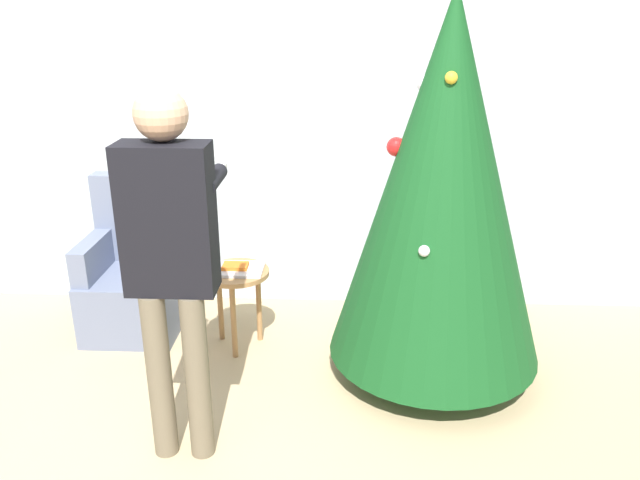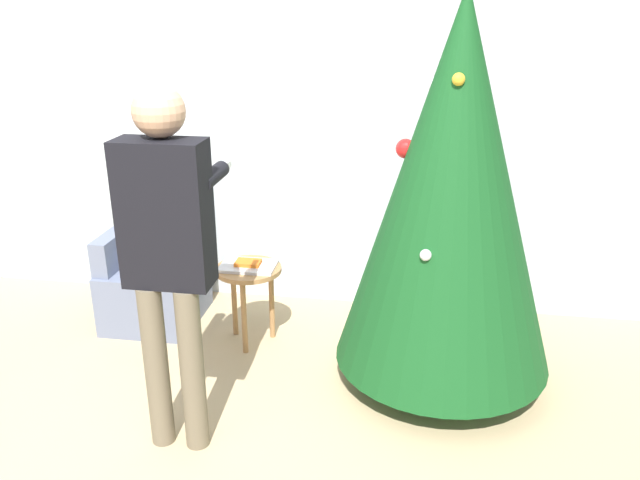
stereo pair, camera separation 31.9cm
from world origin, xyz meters
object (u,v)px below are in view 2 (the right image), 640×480
at_px(armchair, 157,270).
at_px(side_stool, 249,279).
at_px(christmas_tree, 453,188).
at_px(person_standing, 167,241).

height_order(armchair, side_stool, armchair).
xyz_separation_m(christmas_tree, person_standing, (-1.34, -0.77, -0.10)).
relative_size(christmas_tree, side_stool, 4.16).
bearing_deg(side_stool, christmas_tree, -11.07).
xyz_separation_m(person_standing, side_stool, (0.10, 1.02, -0.65)).
xyz_separation_m(armchair, side_stool, (0.75, -0.26, 0.09)).
bearing_deg(armchair, christmas_tree, -14.04).
height_order(christmas_tree, side_stool, christmas_tree).
bearing_deg(person_standing, christmas_tree, 29.91).
height_order(christmas_tree, armchair, christmas_tree).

